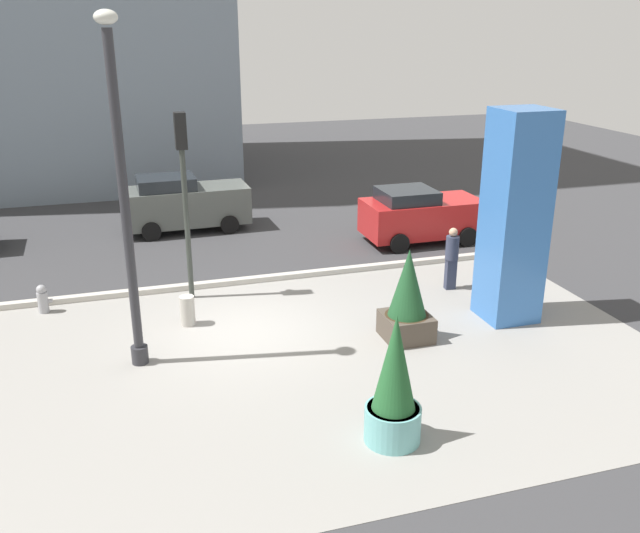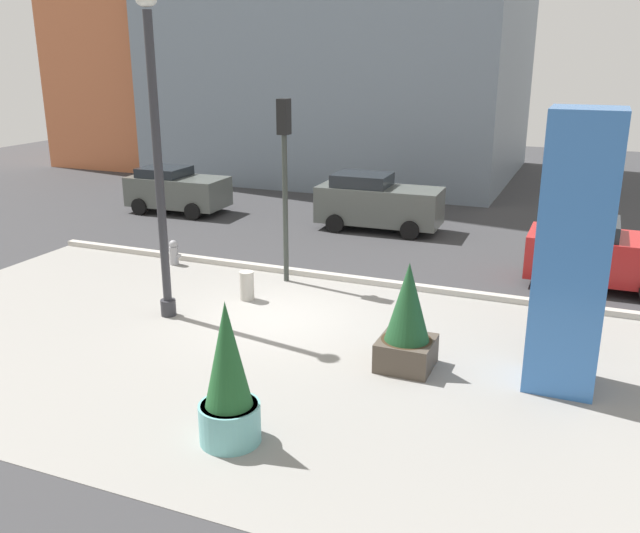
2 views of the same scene
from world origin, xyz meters
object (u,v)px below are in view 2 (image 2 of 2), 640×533
object	(u,v)px
fire_hydrant	(174,253)
car_intersection	(601,254)
lamp_post	(158,170)
art_pillar_blue	(573,254)
traffic_light_corner	(285,162)
potted_plant_mid_plaza	(228,382)
pedestrian_on_sidewalk	(548,297)
potted_plant_near_left	(407,321)
concrete_bollard	(247,286)
car_passing_lane	(177,190)
car_curb_west	(377,202)

from	to	relation	value
fire_hydrant	car_intersection	size ratio (longest dim) A/B	0.19
lamp_post	fire_hydrant	xyz separation A→B (m)	(-2.19, 3.50, -3.14)
art_pillar_blue	fire_hydrant	size ratio (longest dim) A/B	6.85
fire_hydrant	traffic_light_corner	xyz separation A→B (m)	(3.71, -0.10, 2.90)
art_pillar_blue	potted_plant_mid_plaza	xyz separation A→B (m)	(-4.76, -4.10, -1.51)
art_pillar_blue	car_intersection	size ratio (longest dim) A/B	1.32
fire_hydrant	pedestrian_on_sidewalk	distance (m)	10.73
lamp_post	potted_plant_near_left	size ratio (longest dim) A/B	3.28
potted_plant_near_left	car_intersection	bearing A→B (deg)	62.86
concrete_bollard	car_passing_lane	world-z (taller)	car_passing_lane
potted_plant_mid_plaza	fire_hydrant	distance (m)	10.01
concrete_bollard	traffic_light_corner	distance (m)	3.38
art_pillar_blue	pedestrian_on_sidewalk	world-z (taller)	art_pillar_blue
car_curb_west	car_passing_lane	size ratio (longest dim) A/B	1.13
lamp_post	potted_plant_near_left	bearing A→B (deg)	-5.30
fire_hydrant	concrete_bollard	world-z (taller)	same
potted_plant_near_left	concrete_bollard	distance (m)	5.30
car_intersection	car_passing_lane	bearing A→B (deg)	168.05
fire_hydrant	car_intersection	distance (m)	11.95
fire_hydrant	car_passing_lane	size ratio (longest dim) A/B	0.19
lamp_post	pedestrian_on_sidewalk	xyz separation A→B (m)	(8.41, 1.96, -2.53)
car_curb_west	pedestrian_on_sidewalk	distance (m)	10.06
potted_plant_near_left	traffic_light_corner	world-z (taller)	traffic_light_corner
art_pillar_blue	car_passing_lane	distance (m)	17.79
potted_plant_mid_plaza	concrete_bollard	bearing A→B (deg)	115.89
fire_hydrant	traffic_light_corner	world-z (taller)	traffic_light_corner
potted_plant_near_left	fire_hydrant	bearing A→B (deg)	153.63
car_intersection	pedestrian_on_sidewalk	distance (m)	4.34
fire_hydrant	car_intersection	bearing A→B (deg)	12.95
lamp_post	art_pillar_blue	size ratio (longest dim) A/B	1.40
potted_plant_mid_plaza	potted_plant_near_left	xyz separation A→B (m)	(1.89, 3.70, -0.06)
art_pillar_blue	potted_plant_near_left	distance (m)	3.30
concrete_bollard	car_intersection	xyz separation A→B (m)	(8.22, 4.50, 0.54)
art_pillar_blue	potted_plant_mid_plaza	size ratio (longest dim) A/B	2.12
art_pillar_blue	fire_hydrant	distance (m)	11.85
potted_plant_mid_plaza	pedestrian_on_sidewalk	size ratio (longest dim) A/B	1.38
car_passing_lane	concrete_bollard	bearing A→B (deg)	-46.99
art_pillar_blue	lamp_post	bearing A→B (deg)	179.01
fire_hydrant	potted_plant_mid_plaza	bearing A→B (deg)	-50.95
traffic_light_corner	pedestrian_on_sidewalk	bearing A→B (deg)	-11.83
lamp_post	concrete_bollard	distance (m)	3.76
art_pillar_blue	potted_plant_mid_plaza	bearing A→B (deg)	-139.27
fire_hydrant	traffic_light_corner	bearing A→B (deg)	-1.54
car_intersection	pedestrian_on_sidewalk	size ratio (longest dim) A/B	2.22
lamp_post	potted_plant_mid_plaza	xyz separation A→B (m)	(4.10, -4.25, -2.45)
fire_hydrant	car_passing_lane	xyz separation A→B (m)	(-3.84, 5.95, 0.52)
fire_hydrant	pedestrian_on_sidewalk	xyz separation A→B (m)	(10.61, -1.54, 0.61)
lamp_post	car_intersection	size ratio (longest dim) A/B	1.84
car_passing_lane	potted_plant_near_left	bearing A→B (deg)	-39.77
art_pillar_blue	potted_plant_mid_plaza	distance (m)	6.46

